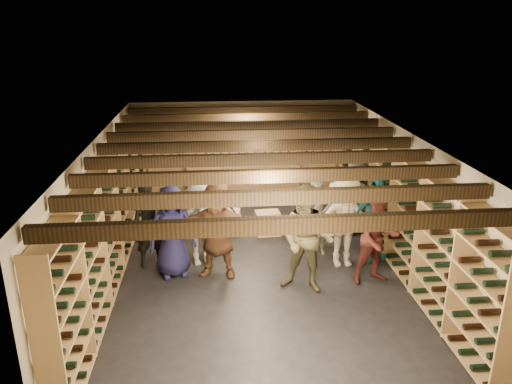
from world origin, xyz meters
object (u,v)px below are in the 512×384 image
object	(u,v)px
person_10	(213,213)
person_5	(217,230)
person_7	(318,215)
person_9	(200,223)
crate_stack_left	(228,221)
person_1	(150,223)
person_3	(345,221)
person_2	(307,240)
person_8	(378,239)
person_4	(375,216)
crate_stack_right	(268,223)
crate_loose	(259,226)
person_12	(355,197)
person_6	(172,231)

from	to	relation	value
person_10	person_5	bearing A→B (deg)	-76.47
person_5	person_7	xyz separation A→B (m)	(1.92, 0.69, -0.07)
person_7	person_9	bearing A→B (deg)	-170.47
crate_stack_left	person_1	distance (m)	2.06
person_3	person_2	bearing A→B (deg)	-140.14
crate_stack_left	person_8	bearing A→B (deg)	-43.38
person_9	person_3	bearing A→B (deg)	-24.74
person_4	crate_stack_left	bearing A→B (deg)	129.91
person_8	person_9	xyz separation A→B (m)	(-3.00, 0.96, 0.00)
crate_stack_left	crate_stack_right	bearing A→B (deg)	-12.24
person_7	person_5	bearing A→B (deg)	-156.50
crate_stack_left	crate_loose	distance (m)	0.71
crate_stack_left	person_10	distance (m)	0.96
crate_stack_left	person_9	world-z (taller)	person_9
crate_stack_left	person_9	bearing A→B (deg)	-111.80
crate_stack_left	person_5	distance (m)	1.94
person_1	person_3	distance (m)	3.53
person_1	person_12	distance (m)	4.28
person_3	person_12	distance (m)	1.61
crate_loose	person_10	world-z (taller)	person_10
person_1	person_10	distance (m)	1.29
crate_loose	person_4	size ratio (longest dim) A/B	0.29
person_8	person_7	bearing A→B (deg)	112.79
person_2	person_6	world-z (taller)	person_2
crate_stack_left	person_1	size ratio (longest dim) A/B	0.32
crate_stack_left	person_2	world-z (taller)	person_2
person_12	person_8	bearing A→B (deg)	-117.95
crate_stack_right	person_4	xyz separation A→B (m)	(1.83, -1.29, 0.62)
person_1	person_7	xyz separation A→B (m)	(3.13, 0.21, -0.04)
crate_stack_right	person_9	distance (m)	1.90
person_5	person_12	xyz separation A→B (m)	(2.92, 1.64, -0.08)
person_2	person_4	size ratio (longest dim) A/B	1.05
person_6	person_12	distance (m)	4.01
person_3	person_8	size ratio (longest dim) A/B	1.09
crate_stack_right	person_12	xyz separation A→B (m)	(1.83, -0.00, 0.53)
person_9	crate_stack_right	bearing A→B (deg)	22.51
crate_stack_left	person_4	xyz separation A→B (m)	(2.67, -1.47, 0.62)
crate_loose	person_10	size ratio (longest dim) A/B	0.33
person_6	person_8	world-z (taller)	person_6
person_4	crate_loose	bearing A→B (deg)	120.27
crate_stack_left	person_5	bearing A→B (deg)	-97.79
crate_loose	person_9	bearing A→B (deg)	-129.84
person_8	person_9	distance (m)	3.15
person_5	person_6	bearing A→B (deg)	-171.70
person_3	person_12	world-z (taller)	person_3
crate_stack_right	person_2	world-z (taller)	person_2
crate_loose	person_8	world-z (taller)	person_8
person_1	person_5	xyz separation A→B (m)	(1.21, -0.48, 0.03)
crate_stack_right	person_12	distance (m)	1.90
person_4	person_9	bearing A→B (deg)	156.78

